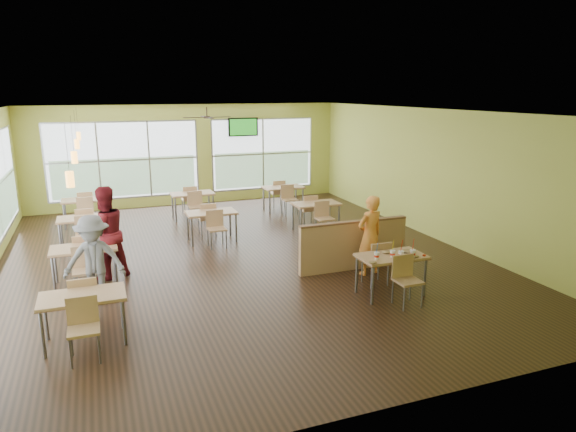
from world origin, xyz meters
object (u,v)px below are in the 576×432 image
(man_plaid, at_px, (370,235))
(food_basket, at_px, (409,252))
(main_table, at_px, (391,261))
(half_wall_divider, at_px, (353,245))

(man_plaid, relative_size, food_basket, 6.57)
(main_table, relative_size, food_basket, 6.16)
(half_wall_divider, distance_m, food_basket, 1.54)
(main_table, height_order, food_basket, main_table)
(main_table, relative_size, man_plaid, 0.94)
(half_wall_divider, relative_size, man_plaid, 1.48)
(half_wall_divider, xyz_separation_m, man_plaid, (0.17, -0.36, 0.29))
(half_wall_divider, bearing_deg, man_plaid, -64.99)
(main_table, bearing_deg, half_wall_divider, 90.00)
(main_table, xyz_separation_m, food_basket, (0.33, -0.04, 0.15))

